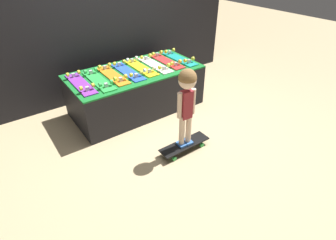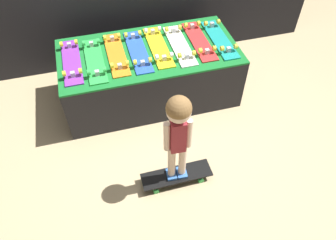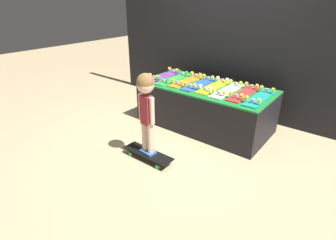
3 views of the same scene
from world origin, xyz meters
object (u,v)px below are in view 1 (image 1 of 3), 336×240
object	(u,v)px
skateboard_green_on_rack	(98,80)
skateboard_orange_on_rack	(113,75)
skateboard_red_on_rack	(166,61)
skateboard_on_floor	(185,145)
skateboard_blue_on_rack	(128,71)
skateboard_white_on_rack	(155,64)
skateboard_purple_on_rack	(80,83)
child	(187,94)
skateboard_teal_on_rack	(179,58)
skateboard_yellow_on_rack	(141,67)

from	to	relation	value
skateboard_green_on_rack	skateboard_orange_on_rack	bearing A→B (deg)	11.11
skateboard_red_on_rack	skateboard_on_floor	distance (m)	1.44
skateboard_blue_on_rack	skateboard_red_on_rack	world-z (taller)	same
skateboard_white_on_rack	skateboard_on_floor	distance (m)	1.35
skateboard_green_on_rack	skateboard_blue_on_rack	bearing A→B (deg)	4.08
skateboard_purple_on_rack	skateboard_green_on_rack	world-z (taller)	same
skateboard_white_on_rack	child	world-z (taller)	child
skateboard_teal_on_rack	skateboard_on_floor	xyz separation A→B (m)	(-0.81, -1.17, -0.55)
skateboard_red_on_rack	skateboard_on_floor	size ratio (longest dim) A/B	1.13
skateboard_on_floor	skateboard_green_on_rack	bearing A→B (deg)	113.86
skateboard_on_floor	skateboard_orange_on_rack	bearing A→B (deg)	103.64
skateboard_blue_on_rack	skateboard_white_on_rack	xyz separation A→B (m)	(0.44, -0.01, 0.00)
skateboard_purple_on_rack	skateboard_teal_on_rack	xyz separation A→B (m)	(1.54, -0.02, 0.00)
skateboard_purple_on_rack	skateboard_white_on_rack	distance (m)	1.10
skateboard_yellow_on_rack	child	world-z (taller)	child
skateboard_orange_on_rack	skateboard_on_floor	bearing A→B (deg)	-76.36
skateboard_purple_on_rack	skateboard_on_floor	distance (m)	1.50
skateboard_yellow_on_rack	skateboard_white_on_rack	xyz separation A→B (m)	(0.22, -0.03, 0.00)
skateboard_yellow_on_rack	skateboard_green_on_rack	bearing A→B (deg)	-175.30
skateboard_purple_on_rack	skateboard_yellow_on_rack	world-z (taller)	same
skateboard_purple_on_rack	skateboard_on_floor	world-z (taller)	skateboard_purple_on_rack
skateboard_orange_on_rack	skateboard_yellow_on_rack	world-z (taller)	same
skateboard_yellow_on_rack	skateboard_red_on_rack	size ratio (longest dim) A/B	1.00
skateboard_blue_on_rack	skateboard_red_on_rack	xyz separation A→B (m)	(0.66, 0.01, 0.00)
skateboard_purple_on_rack	skateboard_orange_on_rack	size ratio (longest dim) A/B	1.00
skateboard_purple_on_rack	skateboard_blue_on_rack	xyz separation A→B (m)	(0.66, -0.01, 0.00)
skateboard_blue_on_rack	child	bearing A→B (deg)	-86.59
skateboard_on_floor	child	bearing A→B (deg)	0.00
skateboard_red_on_rack	skateboard_on_floor	xyz separation A→B (m)	(-0.59, -1.20, -0.55)
skateboard_yellow_on_rack	skateboard_teal_on_rack	size ratio (longest dim) A/B	1.00
skateboard_purple_on_rack	skateboard_green_on_rack	xyz separation A→B (m)	(0.22, -0.04, 0.00)
skateboard_blue_on_rack	skateboard_teal_on_rack	distance (m)	0.88
skateboard_purple_on_rack	skateboard_yellow_on_rack	size ratio (longest dim) A/B	1.00
skateboard_orange_on_rack	skateboard_yellow_on_rack	bearing A→B (deg)	1.45
skateboard_yellow_on_rack	skateboard_purple_on_rack	bearing A→B (deg)	-179.16
skateboard_orange_on_rack	skateboard_red_on_rack	bearing A→B (deg)	0.01
skateboard_orange_on_rack	skateboard_blue_on_rack	size ratio (longest dim) A/B	1.00
skateboard_purple_on_rack	child	distance (m)	1.41
skateboard_purple_on_rack	skateboard_yellow_on_rack	distance (m)	0.88
skateboard_green_on_rack	skateboard_teal_on_rack	world-z (taller)	same
skateboard_orange_on_rack	skateboard_yellow_on_rack	distance (m)	0.44
skateboard_green_on_rack	skateboard_yellow_on_rack	world-z (taller)	same
skateboard_blue_on_rack	skateboard_yellow_on_rack	distance (m)	0.22
skateboard_orange_on_rack	skateboard_blue_on_rack	world-z (taller)	same
skateboard_orange_on_rack	skateboard_teal_on_rack	bearing A→B (deg)	-1.39
skateboard_purple_on_rack	skateboard_red_on_rack	bearing A→B (deg)	0.09
skateboard_orange_on_rack	skateboard_white_on_rack	distance (m)	0.66
skateboard_purple_on_rack	skateboard_blue_on_rack	size ratio (longest dim) A/B	1.00
skateboard_teal_on_rack	skateboard_on_floor	bearing A→B (deg)	-124.65
skateboard_blue_on_rack	skateboard_on_floor	bearing A→B (deg)	-86.59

